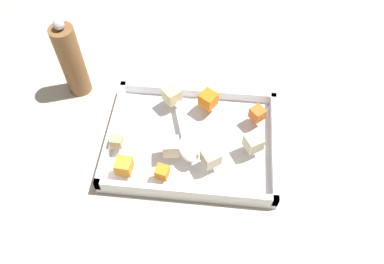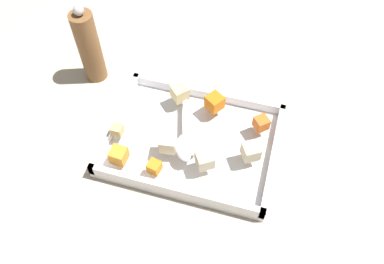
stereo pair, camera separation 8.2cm
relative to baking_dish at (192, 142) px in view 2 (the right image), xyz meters
name	(u,v)px [view 2 (the right image)]	position (x,y,z in m)	size (l,w,h in m)	color
ground_plane	(196,153)	(-0.01, 0.02, -0.01)	(4.00, 4.00, 0.00)	#BCB29E
baking_dish	(192,142)	(0.00, 0.00, 0.00)	(0.37, 0.27, 0.04)	silver
carrot_chunk_under_handle	(154,167)	(0.05, 0.10, 0.04)	(0.02, 0.02, 0.02)	orange
carrot_chunk_center	(119,155)	(0.13, 0.10, 0.05)	(0.03, 0.03, 0.03)	orange
carrot_chunk_back_center	(261,123)	(-0.14, -0.06, 0.04)	(0.03, 0.03, 0.03)	orange
carrot_chunk_heap_side	(215,102)	(-0.03, -0.09, 0.05)	(0.03, 0.03, 0.03)	orange
potato_chunk_corner_ne	(251,152)	(-0.13, 0.02, 0.05)	(0.03, 0.03, 0.03)	beige
potato_chunk_near_right	(168,143)	(0.04, 0.05, 0.05)	(0.03, 0.03, 0.03)	beige
potato_chunk_far_right	(117,130)	(0.15, 0.04, 0.04)	(0.02, 0.02, 0.02)	tan
potato_chunk_mid_left	(205,160)	(-0.04, 0.06, 0.05)	(0.03, 0.03, 0.03)	beige
potato_chunk_near_left	(180,93)	(0.06, -0.09, 0.05)	(0.03, 0.03, 0.03)	#E0CC89
serving_spoon	(186,142)	(0.01, 0.03, 0.04)	(0.09, 0.23, 0.02)	silver
pepper_mill	(89,47)	(0.29, -0.14, 0.08)	(0.05, 0.05, 0.21)	brown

